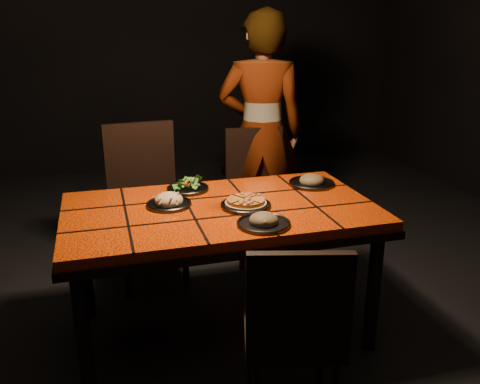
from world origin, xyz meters
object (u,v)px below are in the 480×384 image
object	(u,v)px
chair_far_right	(257,185)
chair_near	(295,328)
diner	(261,133)
chair_far_left	(145,192)
plate_pasta	(169,202)
plate_pizza	(246,204)
dining_table	(220,220)

from	to	relation	value
chair_far_right	chair_near	bearing A→B (deg)	-99.42
diner	chair_near	bearing A→B (deg)	92.22
chair_far_left	plate_pasta	bearing A→B (deg)	-90.42
chair_far_left	chair_far_right	bearing A→B (deg)	2.21
diner	chair_far_right	bearing A→B (deg)	80.84
chair_far_left	plate_pizza	bearing A→B (deg)	-68.26
chair_far_left	plate_pizza	world-z (taller)	chair_far_left
plate_pizza	chair_far_left	bearing A→B (deg)	116.77
chair_far_left	diner	bearing A→B (deg)	12.49
chair_far_left	diner	distance (m)	0.99
chair_far_right	plate_pizza	size ratio (longest dim) A/B	3.14
chair_far_right	diner	world-z (taller)	diner
diner	plate_pasta	size ratio (longest dim) A/B	7.44
chair_near	plate_pizza	world-z (taller)	chair_near
diner	dining_table	bearing A→B (deg)	78.50
chair_far_left	chair_near	bearing A→B (deg)	-80.38
dining_table	plate_pizza	bearing A→B (deg)	-19.76
chair_far_right	plate_pizza	xyz separation A→B (m)	(-0.38, -0.98, 0.23)
chair_far_right	diner	xyz separation A→B (m)	(0.09, 0.18, 0.34)
chair_far_left	plate_pasta	size ratio (longest dim) A/B	4.37
diner	plate_pizza	world-z (taller)	diner
plate_pasta	chair_near	bearing A→B (deg)	-67.39
chair_far_right	plate_pizza	bearing A→B (deg)	-107.64
chair_near	chair_far_left	bearing A→B (deg)	-60.41
chair_near	chair_far_right	bearing A→B (deg)	-87.84
chair_far_left	plate_pasta	xyz separation A→B (m)	(0.06, -0.75, 0.18)
dining_table	chair_far_left	world-z (taller)	chair_far_left
diner	plate_pasta	distance (m)	1.34
dining_table	plate_pasta	bearing A→B (deg)	162.65
chair_far_left	chair_far_right	world-z (taller)	chair_far_left
dining_table	chair_far_left	distance (m)	0.89
chair_far_left	plate_pizza	xyz separation A→B (m)	(0.44, -0.87, 0.18)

